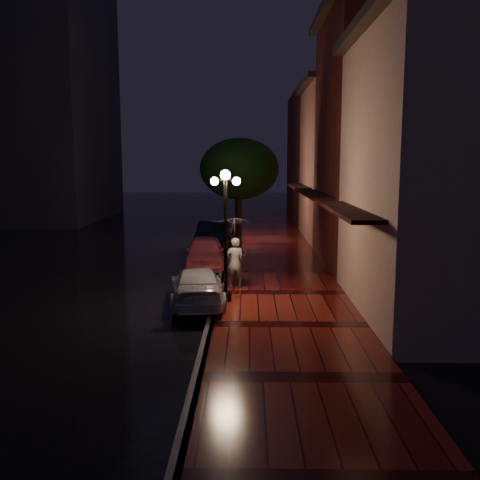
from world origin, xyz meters
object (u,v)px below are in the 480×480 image
(navy_car, at_px, (213,236))
(parking_meter, at_px, (232,247))
(streetlamp_far, at_px, (236,198))
(woman_with_umbrella, at_px, (235,241))
(streetlamp_near, at_px, (226,228))
(pink_car, at_px, (205,252))
(street_tree, at_px, (240,171))
(silver_car, at_px, (197,286))

(navy_car, relative_size, parking_meter, 3.48)
(streetlamp_far, relative_size, woman_with_umbrella, 1.66)
(streetlamp_far, height_order, parking_meter, streetlamp_far)
(streetlamp_far, height_order, navy_car, streetlamp_far)
(streetlamp_near, xyz_separation_m, woman_with_umbrella, (0.25, 1.92, -0.73))
(pink_car, xyz_separation_m, parking_meter, (1.21, -0.26, 0.26))
(woman_with_umbrella, height_order, parking_meter, woman_with_umbrella)
(streetlamp_far, distance_m, parking_meter, 8.06)
(pink_car, xyz_separation_m, navy_car, (0.05, 4.83, 0.06))
(streetlamp_near, relative_size, parking_meter, 3.20)
(street_tree, distance_m, silver_car, 11.53)
(street_tree, xyz_separation_m, parking_meter, (-0.25, -4.88, -3.28))
(pink_car, bearing_deg, streetlamp_far, 78.00)
(streetlamp_far, height_order, street_tree, street_tree)
(street_tree, bearing_deg, pink_car, -107.54)
(woman_with_umbrella, distance_m, parking_meter, 4.30)
(streetlamp_near, bearing_deg, woman_with_umbrella, 82.47)
(streetlamp_near, distance_m, streetlamp_far, 14.00)
(streetlamp_near, relative_size, street_tree, 0.74)
(streetlamp_near, xyz_separation_m, parking_meter, (0.01, 6.11, -1.63))
(street_tree, relative_size, woman_with_umbrella, 2.23)
(silver_car, relative_size, parking_meter, 3.15)
(street_tree, relative_size, parking_meter, 4.30)
(silver_car, bearing_deg, parking_meter, -105.92)
(streetlamp_far, bearing_deg, streetlamp_near, -90.00)
(pink_car, bearing_deg, silver_car, -90.73)
(parking_meter, bearing_deg, silver_car, -98.14)
(pink_car, height_order, silver_car, pink_car)
(silver_car, bearing_deg, streetlamp_far, -100.76)
(pink_car, bearing_deg, street_tree, 69.41)
(streetlamp_near, xyz_separation_m, navy_car, (-1.15, 11.20, -1.83))
(streetlamp_near, distance_m, woman_with_umbrella, 2.07)
(street_tree, bearing_deg, navy_car, 171.51)
(streetlamp_near, bearing_deg, silver_car, 172.86)
(streetlamp_near, height_order, woman_with_umbrella, streetlamp_near)
(streetlamp_far, xyz_separation_m, pink_car, (-1.20, -7.63, -1.89))
(silver_car, relative_size, woman_with_umbrella, 1.64)
(silver_car, height_order, parking_meter, parking_meter)
(streetlamp_far, relative_size, street_tree, 0.74)
(streetlamp_far, bearing_deg, navy_car, -112.33)
(pink_car, relative_size, silver_car, 0.98)
(pink_car, xyz_separation_m, silver_car, (0.25, -6.25, -0.09))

